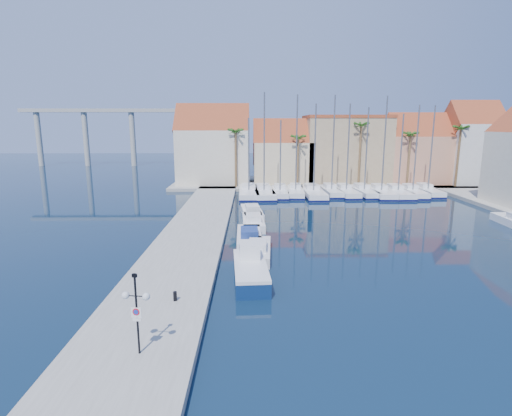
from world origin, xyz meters
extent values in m
plane|color=black|center=(0.00, 0.00, 0.00)|extent=(260.00, 260.00, 0.00)
cube|color=gray|center=(-9.00, 13.50, 0.25)|extent=(6.00, 77.00, 0.50)
cube|color=gray|center=(10.00, 48.00, 0.25)|extent=(54.00, 16.00, 0.50)
cylinder|color=black|center=(-8.47, -6.52, 2.35)|extent=(0.09, 0.09, 3.71)
cylinder|color=black|center=(-8.70, -6.49, 3.19)|extent=(0.47, 0.11, 0.05)
cylinder|color=black|center=(-8.24, -6.55, 3.19)|extent=(0.47, 0.11, 0.05)
sphere|color=white|center=(-8.93, -6.45, 3.19)|extent=(0.33, 0.33, 0.33)
sphere|color=white|center=(-8.01, -6.59, 3.19)|extent=(0.33, 0.33, 0.33)
cube|color=black|center=(-8.47, -6.52, 4.12)|extent=(0.22, 0.14, 0.15)
cube|color=white|center=(-8.48, -6.57, 2.45)|extent=(0.46, 0.09, 0.46)
cylinder|color=red|center=(-8.48, -6.60, 2.49)|extent=(0.31, 0.06, 0.32)
cylinder|color=#1933A5|center=(-8.48, -6.61, 2.49)|extent=(0.22, 0.04, 0.22)
cube|color=white|center=(-8.48, -6.57, 2.12)|extent=(0.37, 0.08, 0.13)
cylinder|color=black|center=(-7.90, -1.17, 0.77)|extent=(0.22, 0.22, 0.54)
cube|color=#0D2651|center=(-3.60, 3.12, 0.49)|extent=(2.56, 6.59, 0.97)
cube|color=white|center=(-3.60, 3.12, 1.08)|extent=(2.56, 6.59, 0.22)
cube|color=white|center=(-3.68, 4.41, 1.67)|extent=(1.51, 1.81, 1.19)
cube|color=white|center=(-3.01, 8.24, 0.40)|extent=(2.31, 6.28, 0.80)
cube|color=white|center=(-3.05, 7.62, 1.10)|extent=(1.50, 2.24, 0.60)
cube|color=white|center=(-3.73, 12.16, 0.40)|extent=(2.29, 6.79, 0.80)
cube|color=navy|center=(-3.72, 11.49, 1.10)|extent=(1.56, 2.39, 0.60)
cube|color=white|center=(-3.33, 17.95, 0.40)|extent=(2.38, 6.75, 0.80)
cube|color=white|center=(-3.31, 17.29, 1.10)|extent=(1.58, 2.39, 0.60)
cube|color=white|center=(-3.48, 22.79, 0.40)|extent=(2.78, 6.82, 0.80)
cube|color=white|center=(-3.42, 22.13, 1.10)|extent=(1.71, 2.46, 0.60)
cube|color=white|center=(-3.89, 36.19, 0.50)|extent=(3.01, 10.77, 1.00)
cube|color=#0D1145|center=(-3.89, 36.19, 0.18)|extent=(3.07, 10.83, 0.28)
cube|color=white|center=(-3.91, 37.26, 1.30)|extent=(2.02, 3.25, 0.60)
cylinder|color=slate|center=(-3.88, 35.66, 6.17)|extent=(0.20, 0.20, 10.35)
cube|color=white|center=(-1.67, 36.03, 0.50)|extent=(3.36, 10.80, 1.00)
cube|color=#0D1145|center=(-1.67, 36.03, 0.18)|extent=(3.42, 10.86, 0.28)
cube|color=white|center=(-1.73, 37.09, 1.30)|extent=(2.11, 3.30, 0.60)
cylinder|color=slate|center=(-1.64, 35.49, 7.95)|extent=(0.20, 0.20, 13.90)
cube|color=white|center=(0.76, 36.29, 0.50)|extent=(2.74, 9.10, 1.00)
cube|color=#0D1145|center=(0.76, 36.29, 0.18)|extent=(2.80, 9.16, 0.28)
cube|color=white|center=(0.80, 37.18, 1.30)|extent=(1.76, 2.77, 0.60)
cylinder|color=slate|center=(0.74, 35.84, 6.02)|extent=(0.20, 0.20, 10.05)
cube|color=white|center=(3.13, 36.60, 0.50)|extent=(3.08, 9.19, 1.00)
cube|color=#0D1145|center=(3.13, 36.60, 0.18)|extent=(3.15, 9.26, 0.28)
cube|color=white|center=(3.20, 37.50, 1.30)|extent=(1.86, 2.84, 0.60)
cylinder|color=slate|center=(3.09, 36.15, 7.81)|extent=(0.20, 0.20, 13.62)
cube|color=white|center=(5.64, 35.86, 0.50)|extent=(2.85, 10.51, 1.00)
cube|color=#0D1145|center=(5.64, 35.86, 0.18)|extent=(2.91, 10.57, 0.28)
cube|color=white|center=(5.62, 36.90, 1.30)|extent=(1.94, 3.16, 0.60)
cylinder|color=slate|center=(5.64, 35.33, 7.16)|extent=(0.20, 0.20, 12.31)
cube|color=white|center=(8.50, 36.88, 0.50)|extent=(2.49, 8.34, 1.00)
cube|color=#0D1145|center=(8.50, 36.88, 0.18)|extent=(2.55, 8.41, 0.28)
cube|color=white|center=(8.47, 37.71, 1.30)|extent=(1.60, 2.54, 0.60)
cylinder|color=slate|center=(8.52, 36.47, 7.79)|extent=(0.20, 0.20, 13.59)
cube|color=white|center=(10.60, 36.42, 0.50)|extent=(2.75, 9.03, 1.00)
cube|color=#0D1145|center=(10.60, 36.42, 0.18)|extent=(2.82, 9.09, 0.28)
cube|color=white|center=(10.56, 37.31, 1.30)|extent=(1.75, 2.75, 0.60)
cylinder|color=slate|center=(10.62, 35.97, 7.18)|extent=(0.20, 0.20, 12.36)
cube|color=white|center=(13.30, 36.52, 0.50)|extent=(2.96, 9.07, 1.00)
cube|color=#0D1145|center=(13.30, 36.52, 0.18)|extent=(3.03, 9.14, 0.28)
cube|color=white|center=(13.24, 37.41, 1.30)|extent=(1.82, 2.79, 0.60)
cylinder|color=slate|center=(13.34, 36.07, 6.93)|extent=(0.20, 0.20, 11.86)
cube|color=white|center=(15.72, 35.89, 0.50)|extent=(3.08, 9.84, 1.00)
cube|color=#0D1145|center=(15.72, 35.89, 0.18)|extent=(3.14, 9.90, 0.28)
cube|color=white|center=(15.78, 36.86, 1.30)|extent=(1.93, 3.01, 0.60)
cylinder|color=slate|center=(15.70, 35.40, 7.70)|extent=(0.20, 0.20, 13.40)
cube|color=white|center=(18.15, 35.79, 0.50)|extent=(2.74, 9.61, 1.00)
cube|color=#0D1145|center=(18.15, 35.79, 0.18)|extent=(2.80, 9.67, 0.28)
cube|color=white|center=(18.18, 36.75, 1.30)|extent=(1.81, 2.91, 0.60)
cylinder|color=slate|center=(18.14, 35.32, 6.47)|extent=(0.20, 0.20, 10.95)
cube|color=white|center=(20.45, 36.04, 0.50)|extent=(2.73, 8.92, 1.00)
cube|color=#0D1145|center=(20.45, 36.04, 0.18)|extent=(2.79, 8.98, 0.28)
cube|color=white|center=(20.49, 36.93, 1.30)|extent=(1.73, 2.72, 0.60)
cylinder|color=slate|center=(20.43, 35.60, 7.09)|extent=(0.20, 0.20, 12.17)
cube|color=white|center=(23.09, 36.94, 0.50)|extent=(2.26, 8.48, 1.00)
cube|color=#0D1145|center=(23.09, 36.94, 0.18)|extent=(2.33, 8.54, 0.28)
cube|color=white|center=(23.10, 37.79, 1.30)|extent=(1.56, 2.55, 0.60)
cylinder|color=slate|center=(23.09, 36.52, 7.09)|extent=(0.20, 0.20, 12.17)
cube|color=beige|center=(-10.00, 47.00, 5.00)|extent=(12.00, 9.00, 9.00)
cube|color=maroon|center=(-10.00, 47.00, 9.50)|extent=(12.30, 9.00, 9.00)
cube|color=#C5B18A|center=(2.00, 47.00, 4.00)|extent=(10.00, 8.00, 7.00)
cube|color=maroon|center=(2.00, 47.00, 7.50)|extent=(10.30, 8.00, 8.00)
cube|color=tan|center=(13.00, 48.00, 6.00)|extent=(14.00, 10.00, 11.00)
cube|color=maroon|center=(13.00, 48.00, 11.75)|extent=(14.20, 10.20, 0.50)
cube|color=tan|center=(25.00, 47.00, 4.50)|extent=(10.00, 8.00, 8.00)
cube|color=maroon|center=(25.00, 47.00, 8.50)|extent=(10.30, 8.00, 8.00)
cube|color=silver|center=(34.00, 46.00, 5.50)|extent=(8.00, 8.00, 10.00)
cube|color=maroon|center=(34.00, 46.00, 10.50)|extent=(8.30, 8.00, 8.00)
cylinder|color=brown|center=(-6.00, 42.00, 5.00)|extent=(0.36, 0.36, 9.00)
sphere|color=#265418|center=(-6.00, 42.00, 9.35)|extent=(2.60, 2.60, 2.60)
cylinder|color=brown|center=(4.00, 42.00, 4.50)|extent=(0.36, 0.36, 8.00)
sphere|color=#265418|center=(4.00, 42.00, 8.35)|extent=(2.60, 2.60, 2.60)
cylinder|color=brown|center=(14.00, 42.00, 5.50)|extent=(0.36, 0.36, 10.00)
sphere|color=#265418|center=(14.00, 42.00, 10.35)|extent=(2.60, 2.60, 2.60)
cylinder|color=brown|center=(22.00, 42.00, 4.75)|extent=(0.36, 0.36, 8.50)
sphere|color=#265418|center=(22.00, 42.00, 8.85)|extent=(2.60, 2.60, 2.60)
cylinder|color=brown|center=(30.00, 42.00, 5.25)|extent=(0.36, 0.36, 9.50)
sphere|color=#265418|center=(30.00, 42.00, 9.85)|extent=(2.60, 2.60, 2.60)
cube|color=#9E9E99|center=(-38.00, 82.00, 14.00)|extent=(48.00, 2.20, 0.90)
cylinder|color=#9E9E99|center=(-58.00, 82.00, 7.00)|extent=(1.40, 1.40, 14.00)
cylinder|color=#9E9E99|center=(-46.00, 82.00, 7.00)|extent=(1.40, 1.40, 14.00)
cylinder|color=#9E9E99|center=(-34.00, 82.00, 7.00)|extent=(1.40, 1.40, 14.00)
cylinder|color=#9E9E99|center=(-22.00, 82.00, 7.00)|extent=(1.40, 1.40, 14.00)
camera|label=1|loc=(-3.54, -22.44, 10.32)|focal=28.00mm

